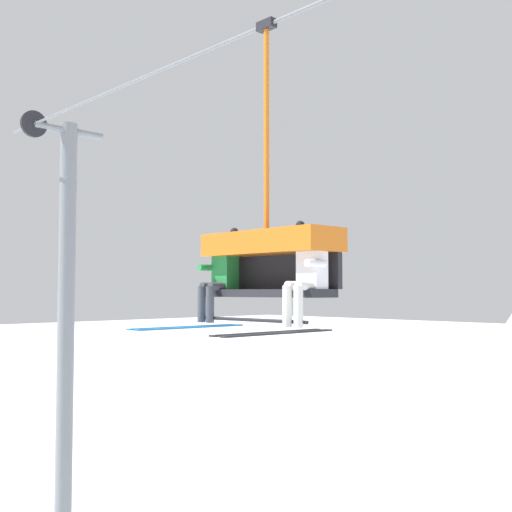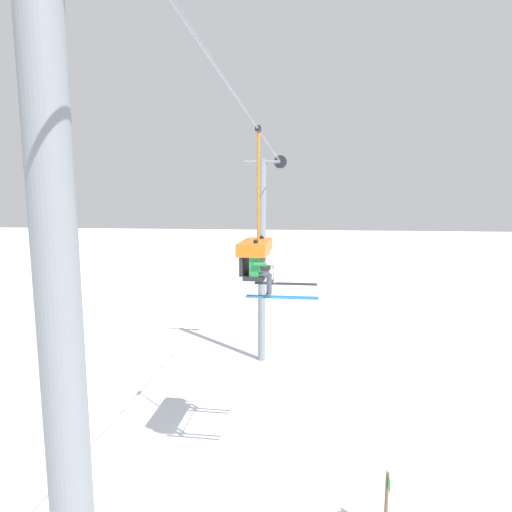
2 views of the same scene
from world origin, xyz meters
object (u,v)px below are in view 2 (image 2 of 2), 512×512
lift_tower_near (72,481)px  chairlift_chair (255,251)px  lift_tower_far (262,257)px  skier_green (260,268)px  skier_white (267,259)px  trail_sign (386,503)px

lift_tower_near → chairlift_chair: bearing=-5.9°
lift_tower_near → lift_tower_far: 14.73m
chairlift_chair → lift_tower_near: bearing=174.1°
lift_tower_far → skier_green: size_ratio=5.48×
chairlift_chair → skier_white: 0.87m
lift_tower_far → lift_tower_near: bearing=180.0°
lift_tower_near → skier_white: (7.69, -0.92, 0.93)m
lift_tower_far → skier_green: lift_tower_far is taller
lift_tower_near → chairlift_chair: 7.05m
lift_tower_near → trail_sign: bearing=-36.7°
skier_white → trail_sign: bearing=-132.6°
skier_white → trail_sign: 6.21m
skier_green → skier_white: same height
lift_tower_near → skier_white: lift_tower_near is taller
chairlift_chair → skier_white: (0.79, -0.21, -0.31)m
lift_tower_far → trail_sign: size_ratio=5.82×
trail_sign → skier_green: bearing=69.8°
skier_white → lift_tower_far: bearing=7.5°
lift_tower_near → lift_tower_far: (14.73, 0.00, 0.00)m
lift_tower_far → trail_sign: 11.09m
chairlift_chair → skier_white: bearing=-15.2°
lift_tower_near → skier_green: lift_tower_near is taller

